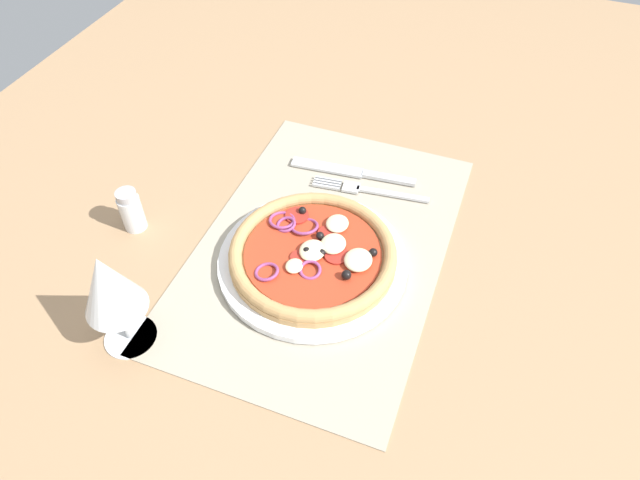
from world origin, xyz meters
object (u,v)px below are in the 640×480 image
object	(u,v)px
fork	(364,189)
pizza	(315,253)
knife	(351,172)
wine_glass	(109,287)
pepper_shaker	(131,210)
plate	(314,262)

from	to	relation	value
fork	pizza	bearing A→B (deg)	77.48
pizza	knife	distance (cm)	19.73
knife	pizza	bearing A→B (deg)	88.59
wine_glass	pepper_shaker	world-z (taller)	wine_glass
pizza	knife	world-z (taller)	pizza
plate	pizza	world-z (taller)	pizza
plate	wine_glass	size ratio (longest dim) A/B	1.73
pizza	fork	distance (cm)	16.60
knife	wine_glass	distance (cm)	42.53
pizza	pepper_shaker	world-z (taller)	pepper_shaker
wine_glass	fork	bearing A→B (deg)	-28.14
knife	pepper_shaker	distance (cm)	33.81
fork	knife	xyz separation A→B (cm)	(3.21, 3.08, 0.03)
plate	knife	distance (cm)	19.74
fork	wine_glass	xyz separation A→B (cm)	(-35.17, 18.81, 9.47)
fork	wine_glass	bearing A→B (deg)	55.42
pizza	pepper_shaker	xyz separation A→B (cm)	(-2.25, 27.01, 0.72)
pizza	pepper_shaker	bearing A→B (deg)	94.77
plate	fork	world-z (taller)	plate
pizza	plate	bearing A→B (deg)	158.55
fork	knife	world-z (taller)	knife
plate	fork	size ratio (longest dim) A/B	1.43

